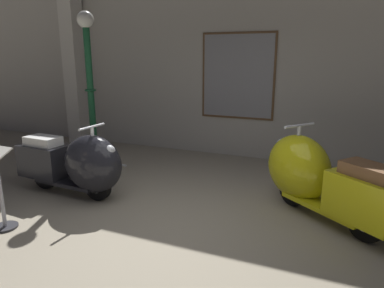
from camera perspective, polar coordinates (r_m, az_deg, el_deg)
The scene contains 6 objects.
ground_plane at distance 4.06m, azimuth -3.58°, elevation -14.78°, with size 60.00×60.00×0.00m, color gray.
showroom_back_wall at distance 6.91m, azimuth 8.45°, elevation 14.25°, with size 18.00×0.63×3.97m.
scooter_0 at distance 5.18m, azimuth -18.33°, elevation -3.11°, with size 1.77×0.61×1.07m.
scooter_1 at distance 4.59m, azimuth 19.72°, elevation -5.12°, with size 1.77×1.55×1.12m.
lamppost at distance 6.17m, azimuth -16.39°, elevation 8.73°, with size 0.28×0.28×2.68m.
info_stanchion at distance 4.60m, azimuth -28.92°, elevation -7.51°, with size 0.33×0.28×0.97m.
Camera 1 is at (1.59, -3.17, 1.97)m, focal length 32.40 mm.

